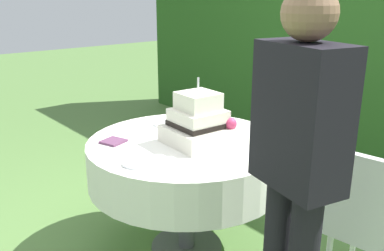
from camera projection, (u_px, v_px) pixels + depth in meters
The scene contains 10 objects.
ground_plane at pixel (187, 247), 2.70m from camera, with size 20.00×20.00×0.00m, color #547A3D.
foliage_hedge at pixel (384, 36), 3.75m from camera, with size 6.24×0.53×2.38m, color #28561E.
cake_table at pixel (186, 161), 2.52m from camera, with size 1.17×1.17×0.73m.
wedding_cake at pixel (198, 123), 2.41m from camera, with size 0.36×0.36×0.39m.
serving_plate_near at pixel (137, 163), 2.13m from camera, with size 0.15×0.15×0.01m, color white.
serving_plate_far at pixel (222, 121), 2.84m from camera, with size 0.14×0.14×0.01m, color white.
serving_plate_left at pixel (165, 124), 2.77m from camera, with size 0.15×0.15×0.01m, color white.
napkin_stack at pixel (113, 141), 2.44m from camera, with size 0.12×0.12×0.01m, color #603856.
garden_chair at pixel (373, 222), 1.96m from camera, with size 0.44×0.44×0.89m.
standing_person at pixel (297, 166), 1.61m from camera, with size 0.40×0.28×1.60m.
Camera 1 is at (1.81, -1.48, 1.57)m, focal length 39.16 mm.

